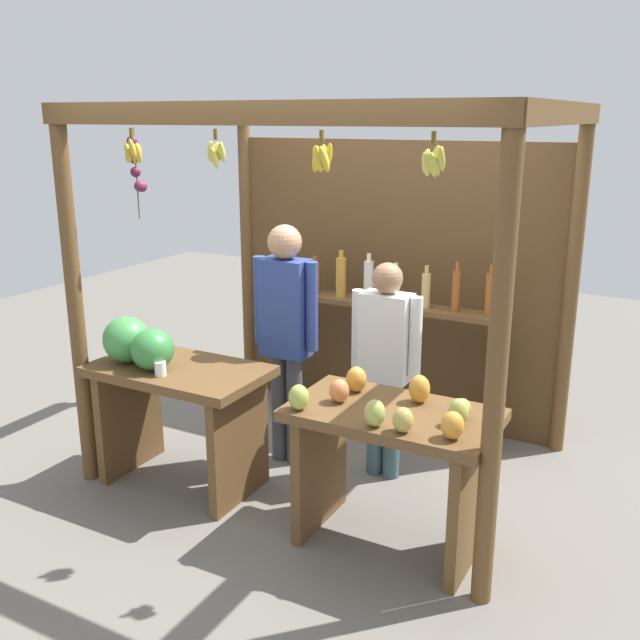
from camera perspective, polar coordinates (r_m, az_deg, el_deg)
ground_plane at (r=5.12m, az=1.04°, el=-11.20°), size 12.00×12.00×0.00m
market_stall at (r=5.03m, az=3.32°, el=5.30°), size 2.78×2.03×2.41m
fruit_counter_left at (r=4.69m, az=-12.07°, el=-5.02°), size 1.12×0.64×1.11m
fruit_counter_right at (r=3.99m, az=5.70°, el=-9.90°), size 1.12×0.64×0.97m
bottle_shelf_unit at (r=5.42m, az=4.68°, el=-0.38°), size 1.78×0.22×1.36m
vendor_man at (r=4.79m, az=-2.74°, el=-0.26°), size 0.48×0.22×1.66m
vendor_woman at (r=4.65m, az=5.22°, el=-2.66°), size 0.48×0.20×1.45m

